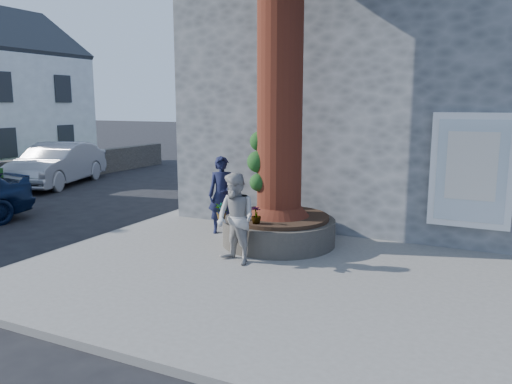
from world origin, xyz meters
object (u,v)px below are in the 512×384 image
at_px(planter, 279,230).
at_px(car_silver, 57,164).
at_px(woman, 236,219).
at_px(man, 222,195).

bearing_deg(planter, car_silver, 159.22).
distance_m(planter, woman, 1.59).
relative_size(planter, woman, 1.40).
bearing_deg(car_silver, planter, -38.78).
bearing_deg(planter, woman, -97.79).
xyz_separation_m(man, woman, (1.27, -1.75, -0.04)).
height_order(man, car_silver, man).
relative_size(planter, car_silver, 0.49).
distance_m(planter, man, 1.60).
height_order(planter, car_silver, car_silver).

